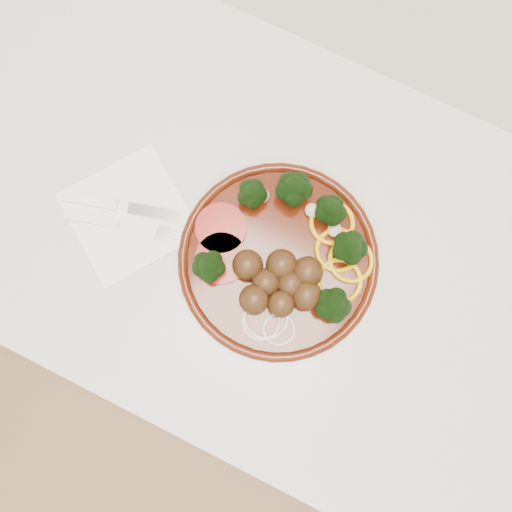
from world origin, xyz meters
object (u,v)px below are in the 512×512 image
at_px(napkin, 129,215).
at_px(fork, 107,222).
at_px(plate, 283,258).
at_px(knife, 114,205).

height_order(napkin, fork, fork).
bearing_deg(plate, fork, -165.60).
xyz_separation_m(napkin, fork, (-0.02, -0.02, 0.01)).
relative_size(knife, fork, 1.13).
xyz_separation_m(plate, fork, (-0.25, -0.06, -0.01)).
bearing_deg(fork, knife, 83.00).
bearing_deg(plate, napkin, -170.05).
height_order(plate, fork, plate).
bearing_deg(napkin, knife, 172.92).
bearing_deg(fork, napkin, 33.31).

